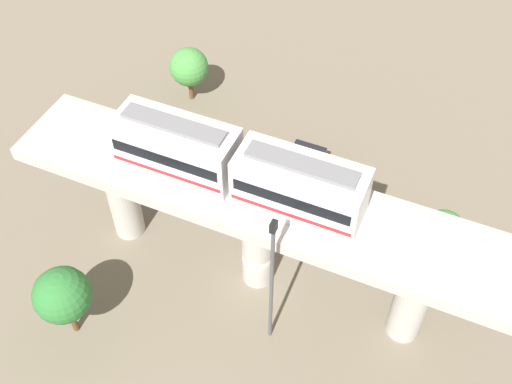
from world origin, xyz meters
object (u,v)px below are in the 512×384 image
(parked_car_yellow, at_px, (213,147))
(signal_post, at_px, (272,280))
(tree_near_viaduct, at_px, (443,233))
(tree_far_corner, at_px, (189,67))
(train, at_px, (236,166))
(tree_mid_lot, at_px, (62,295))
(parked_car_red, at_px, (308,162))

(parked_car_yellow, xyz_separation_m, signal_post, (-11.69, -9.34, 4.98))
(tree_near_viaduct, bearing_deg, parked_car_yellow, 78.33)
(tree_near_viaduct, bearing_deg, tree_far_corner, 68.25)
(train, bearing_deg, tree_far_corner, 37.75)
(train, height_order, parked_car_yellow, train)
(tree_mid_lot, xyz_separation_m, tree_far_corner, (20.81, 3.32, -0.58))
(train, xyz_separation_m, tree_mid_lot, (-7.56, 6.95, -5.71))
(tree_near_viaduct, relative_size, tree_far_corner, 1.10)
(tree_far_corner, height_order, signal_post, signal_post)
(parked_car_yellow, bearing_deg, signal_post, -133.10)
(tree_far_corner, bearing_deg, parked_car_red, -107.72)
(parked_car_yellow, bearing_deg, tree_near_viaduct, -93.38)
(train, relative_size, parked_car_yellow, 3.07)
(train, xyz_separation_m, tree_near_viaduct, (4.84, -10.82, -5.74))
(train, height_order, parked_car_red, train)
(parked_car_red, relative_size, tree_near_viaduct, 0.85)
(tree_near_viaduct, bearing_deg, parked_car_red, 63.99)
(tree_mid_lot, height_order, tree_far_corner, tree_mid_lot)
(tree_far_corner, bearing_deg, signal_post, -140.52)
(parked_car_yellow, xyz_separation_m, tree_mid_lot, (-15.85, 1.06, 2.88))
(train, xyz_separation_m, tree_far_corner, (13.26, 10.27, -6.29))
(tree_far_corner, bearing_deg, train, -142.25)
(train, relative_size, signal_post, 1.30)
(parked_car_red, bearing_deg, signal_post, -168.90)
(parked_car_red, bearing_deg, tree_far_corner, 72.19)
(tree_far_corner, bearing_deg, tree_near_viaduct, -111.75)
(tree_near_viaduct, height_order, tree_mid_lot, tree_mid_lot)
(signal_post, bearing_deg, tree_far_corner, 39.48)
(train, height_order, tree_mid_lot, train)
(parked_car_yellow, distance_m, parked_car_red, 6.89)
(parked_car_red, distance_m, tree_far_corner, 11.91)
(tree_far_corner, relative_size, signal_post, 0.44)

